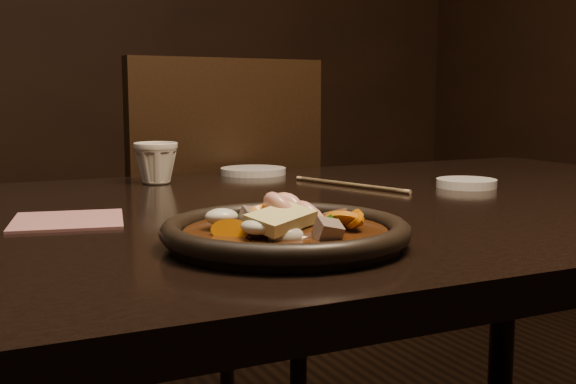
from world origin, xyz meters
name	(u,v)px	position (x,y,z in m)	size (l,w,h in m)	color
table	(311,255)	(0.00, 0.00, 0.67)	(1.60, 0.90, 0.75)	black
chair	(204,258)	(0.05, 0.62, 0.53)	(0.51, 0.51, 0.98)	black
plate	(286,233)	(-0.16, -0.24, 0.76)	(0.27, 0.27, 0.03)	black
stirfry	(285,228)	(-0.16, -0.24, 0.77)	(0.18, 0.16, 0.06)	#331809
soy_dish	(466,183)	(0.33, 0.05, 0.76)	(0.10, 0.10, 0.01)	silver
saucer_right	(253,171)	(0.07, 0.39, 0.76)	(0.13, 0.13, 0.01)	silver
tea_cup	(156,161)	(-0.14, 0.33, 0.79)	(0.08, 0.07, 0.08)	silver
chopsticks	(350,185)	(0.15, 0.14, 0.75)	(0.09, 0.25, 0.01)	tan
napkin	(68,220)	(-0.35, 0.00, 0.75)	(0.14, 0.14, 0.00)	#A16463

